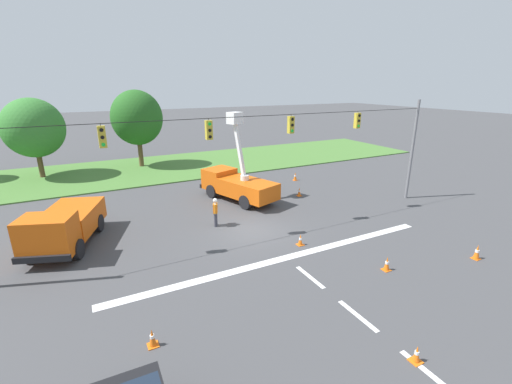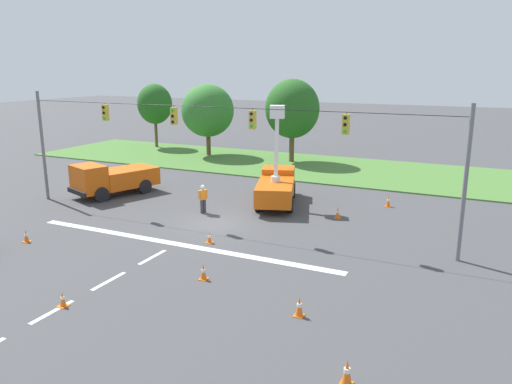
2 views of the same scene
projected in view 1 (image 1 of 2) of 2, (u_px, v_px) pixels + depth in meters
The scene contains 16 objects.
ground_plane at pixel (252, 230), 20.16m from camera, with size 200.00×200.00×0.00m, color #424244.
grass_verge at pixel (174, 166), 35.37m from camera, with size 56.00×12.00×0.10m, color #477533.
lane_markings at pixel (303, 272), 15.74m from camera, with size 17.60×15.25×0.01m.
signal_gantry at pixel (252, 154), 18.77m from camera, with size 26.20×0.33×7.20m.
tree_west at pixel (33, 128), 29.90m from camera, with size 5.08×5.45×7.11m.
tree_centre at pixel (137, 118), 33.90m from camera, with size 4.98×4.89×7.68m.
utility_truck_bucket_lift at pixel (237, 183), 25.10m from camera, with size 4.17×6.70×6.36m.
utility_truck_support_near at pixel (64, 225), 17.87m from camera, with size 4.33×6.33×2.33m.
road_worker at pixel (215, 210), 20.48m from camera, with size 0.39×0.59×1.77m.
traffic_cone_foreground_left at pixel (300, 240), 18.25m from camera, with size 0.36×0.36×0.62m.
traffic_cone_foreground_right at pixel (477, 252), 16.78m from camera, with size 0.36×0.36×0.75m.
traffic_cone_mid_left at pixel (152, 338), 11.22m from camera, with size 0.36×0.36×0.64m.
traffic_cone_mid_right at pixel (295, 176), 30.39m from camera, with size 0.36×0.36×0.73m.
traffic_cone_near_bucket at pixel (387, 264), 15.78m from camera, with size 0.36×0.36×0.68m.
traffic_cone_lane_edge_b at pixel (299, 192), 26.18m from camera, with size 0.36×0.36×0.69m.
traffic_cone_far_left at pixel (417, 354), 10.58m from camera, with size 0.36×0.36×0.59m.
Camera 1 is at (-8.32, -16.54, 8.30)m, focal length 24.00 mm.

